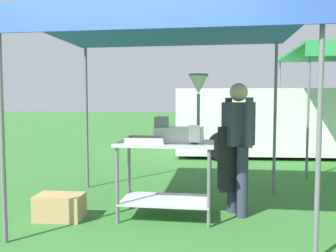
# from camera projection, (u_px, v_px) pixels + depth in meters

# --- Properties ---
(ground_plane) EXTENTS (70.00, 70.00, 0.00)m
(ground_plane) POSITION_uv_depth(u_px,v_px,m) (184.00, 153.00, 9.27)
(ground_plane) COLOR #33702D
(stall_canopy) EXTENTS (3.11, 2.43, 2.30)m
(stall_canopy) POSITION_uv_depth(u_px,v_px,m) (167.00, 32.00, 4.12)
(stall_canopy) COLOR slate
(stall_canopy) RESTS_ON ground
(donut_cart) EXTENTS (1.14, 0.65, 0.91)m
(donut_cart) POSITION_uv_depth(u_px,v_px,m) (166.00, 164.00, 4.14)
(donut_cart) COLOR #B7B7BC
(donut_cart) RESTS_ON ground
(donut_tray) EXTENTS (0.45, 0.30, 0.07)m
(donut_tray) POSITION_uv_depth(u_px,v_px,m) (146.00, 141.00, 4.03)
(donut_tray) COLOR #B7B7BC
(donut_tray) RESTS_ON donut_cart
(donut_fryer) EXTENTS (0.61, 0.28, 0.79)m
(donut_fryer) POSITION_uv_depth(u_px,v_px,m) (183.00, 121.00, 4.05)
(donut_fryer) COLOR #B7B7BC
(donut_fryer) RESTS_ON donut_cart
(menu_sign) EXTENTS (0.13, 0.05, 0.22)m
(menu_sign) POSITION_uv_depth(u_px,v_px,m) (194.00, 136.00, 3.89)
(menu_sign) COLOR black
(menu_sign) RESTS_ON donut_cart
(vendor) EXTENTS (0.45, 0.50, 1.61)m
(vendor) POSITION_uv_depth(u_px,v_px,m) (238.00, 141.00, 4.22)
(vendor) COLOR #2D3347
(vendor) RESTS_ON ground
(supply_crate) EXTENTS (0.56, 0.35, 0.30)m
(supply_crate) POSITION_uv_depth(u_px,v_px,m) (60.00, 207.00, 4.09)
(supply_crate) COLOR tan
(supply_crate) RESTS_ON ground
(van_white) EXTENTS (5.81, 2.35, 1.69)m
(van_white) POSITION_uv_depth(u_px,v_px,m) (289.00, 121.00, 8.91)
(van_white) COLOR white
(van_white) RESTS_ON ground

